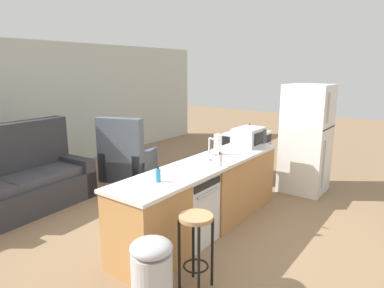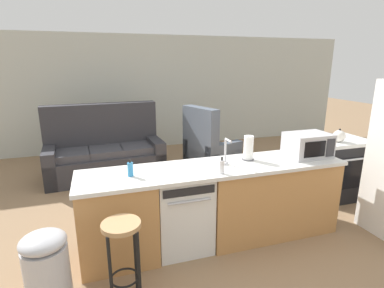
% 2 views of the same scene
% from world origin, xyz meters
% --- Properties ---
extents(ground_plane, '(24.00, 24.00, 0.00)m').
position_xyz_m(ground_plane, '(0.00, 0.00, 0.00)').
color(ground_plane, '#896B4C').
extents(wall_back, '(10.00, 0.06, 2.60)m').
position_xyz_m(wall_back, '(0.30, 4.20, 1.30)').
color(wall_back, beige).
rests_on(wall_back, ground_plane).
extents(kitchen_counter, '(2.94, 0.66, 0.90)m').
position_xyz_m(kitchen_counter, '(0.24, 0.00, 0.42)').
color(kitchen_counter, '#B77F47').
rests_on(kitchen_counter, ground_plane).
extents(dishwasher, '(0.58, 0.61, 0.84)m').
position_xyz_m(dishwasher, '(-0.25, -0.00, 0.42)').
color(dishwasher, silver).
rests_on(dishwasher, ground_plane).
extents(stove_range, '(0.76, 0.68, 0.90)m').
position_xyz_m(stove_range, '(2.35, 0.55, 0.45)').
color(stove_range, black).
rests_on(stove_range, ground_plane).
extents(microwave, '(0.50, 0.37, 0.28)m').
position_xyz_m(microwave, '(1.32, -0.00, 1.04)').
color(microwave, '#B7B7BC').
rests_on(microwave, kitchen_counter).
extents(sink_faucet, '(0.07, 0.18, 0.30)m').
position_xyz_m(sink_faucet, '(0.26, 0.01, 1.03)').
color(sink_faucet, silver).
rests_on(sink_faucet, kitchen_counter).
extents(paper_towel_roll, '(0.14, 0.14, 0.28)m').
position_xyz_m(paper_towel_roll, '(0.58, 0.09, 1.04)').
color(paper_towel_roll, '#4C4C51').
rests_on(paper_towel_roll, kitchen_counter).
extents(soap_bottle, '(0.06, 0.06, 0.18)m').
position_xyz_m(soap_bottle, '(0.11, -0.23, 0.97)').
color(soap_bottle, silver).
rests_on(soap_bottle, kitchen_counter).
extents(dish_soap_bottle, '(0.06, 0.06, 0.18)m').
position_xyz_m(dish_soap_bottle, '(-0.77, -0.02, 0.97)').
color(dish_soap_bottle, '#338CCC').
rests_on(dish_soap_bottle, kitchen_counter).
extents(kettle, '(0.21, 0.17, 0.19)m').
position_xyz_m(kettle, '(2.18, 0.42, 0.99)').
color(kettle, silver).
rests_on(kettle, stove_range).
extents(bar_stool, '(0.32, 0.32, 0.74)m').
position_xyz_m(bar_stool, '(-0.93, -0.62, 0.54)').
color(bar_stool, tan).
rests_on(bar_stool, ground_plane).
extents(trash_bin, '(0.35, 0.35, 0.74)m').
position_xyz_m(trash_bin, '(-1.51, -0.60, 0.38)').
color(trash_bin, '#B7B7BC').
rests_on(trash_bin, ground_plane).
extents(couch, '(2.06, 1.04, 1.27)m').
position_xyz_m(couch, '(-0.96, 2.59, 0.39)').
color(couch, '#2D2D33').
rests_on(couch, ground_plane).
extents(armchair, '(1.03, 1.07, 1.20)m').
position_xyz_m(armchair, '(0.95, 2.33, 0.35)').
color(armchair, '#515B6B').
rests_on(armchair, ground_plane).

